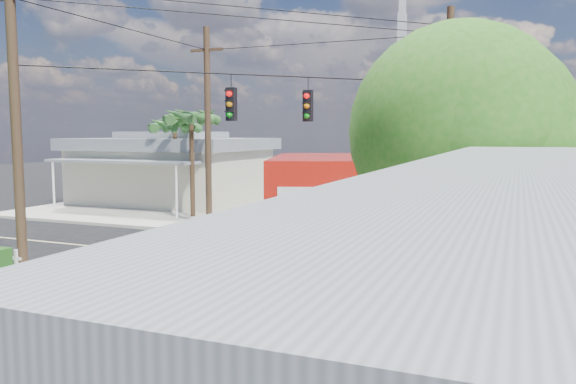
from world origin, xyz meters
The scene contains 13 objects.
ground centered at (0.00, 0.00, 0.00)m, with size 120.00×120.00×0.00m, color black.
sidewalk_nw centered at (-10.88, 10.88, 0.07)m, with size 14.12×14.12×0.14m.
road_markings centered at (0.00, -1.47, 0.01)m, with size 32.00×32.00×0.01m.
building_nw centered at (-12.00, 12.46, 2.22)m, with size 10.80×10.20×4.30m.
radio_tower centered at (0.50, 20.00, 5.64)m, with size 0.80×0.80×17.00m.
tree_ne_front centered at (7.21, 6.76, 4.77)m, with size 4.21×4.14×6.66m.
tree_ne_back centered at (9.81, 8.96, 4.19)m, with size 3.77×3.66×5.82m.
tree_se centered at (7.01, -7.24, 4.04)m, with size 3.67×3.54×5.62m.
palm_nw_front centered at (-7.50, 7.50, 5.04)m, with size 3.01×3.08×5.59m.
palm_nw_back centered at (-9.50, 9.00, 4.67)m, with size 3.01×3.08×5.19m.
utility_poles centered at (-1.58, 1.60, 4.67)m, with size 12.00×10.68×9.00m.
vending_boxes centered at (6.50, 6.20, 0.69)m, with size 1.90×0.50×1.10m.
delivery_truck centered at (1.67, 0.38, 1.84)m, with size 4.92×8.69×3.61m.
Camera 1 is at (7.73, -16.81, 4.32)m, focal length 35.00 mm.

